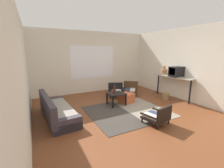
{
  "coord_description": "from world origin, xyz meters",
  "views": [
    {
      "loc": [
        -2.44,
        -3.48,
        1.83
      ],
      "look_at": [
        -0.15,
        0.86,
        0.77
      ],
      "focal_mm": 24.28,
      "sensor_mm": 36.0,
      "label": 1
    }
  ],
  "objects": [
    {
      "name": "side_wall_right",
      "position": [
        2.66,
        0.3,
        1.35
      ],
      "size": [
        0.12,
        6.6,
        2.7
      ],
      "primitive_type": "cube",
      "color": "silver",
      "rests_on": "ground"
    },
    {
      "name": "console_shelf",
      "position": [
        2.37,
        0.55,
        0.79
      ],
      "size": [
        0.36,
        1.66,
        0.9
      ],
      "color": "#B2AD9E",
      "rests_on": "ground"
    },
    {
      "name": "crt_television",
      "position": [
        2.37,
        0.41,
        1.09
      ],
      "size": [
        0.53,
        0.36,
        0.38
      ],
      "color": "black",
      "rests_on": "console_shelf"
    },
    {
      "name": "side_wall_left",
      "position": [
        -2.66,
        0.3,
        1.35
      ],
      "size": [
        0.12,
        6.6,
        2.7
      ],
      "primitive_type": "cube",
      "color": "silver",
      "rests_on": "ground"
    },
    {
      "name": "couch",
      "position": [
        -1.98,
        0.74,
        0.21
      ],
      "size": [
        0.83,
        2.03,
        0.66
      ],
      "color": "#38333D",
      "rests_on": "ground"
    },
    {
      "name": "armchair_corner",
      "position": [
        1.22,
        1.78,
        0.25
      ],
      "size": [
        0.86,
        0.86,
        0.55
      ],
      "color": "#472D19",
      "rests_on": "ground"
    },
    {
      "name": "coffee_table",
      "position": [
        0.03,
        0.9,
        0.34
      ],
      "size": [
        0.58,
        0.53,
        0.42
      ],
      "color": "black",
      "rests_on": "ground"
    },
    {
      "name": "armchair_by_window",
      "position": [
        0.53,
        1.8,
        0.25
      ],
      "size": [
        0.78,
        0.78,
        0.54
      ],
      "color": "black",
      "rests_on": "ground"
    },
    {
      "name": "far_wall_with_window",
      "position": [
        0.0,
        3.06,
        1.35
      ],
      "size": [
        5.6,
        0.13,
        2.7
      ],
      "color": "silver",
      "rests_on": "ground"
    },
    {
      "name": "armchair_striped_foreground",
      "position": [
        0.28,
        -0.84,
        0.23
      ],
      "size": [
        0.67,
        0.66,
        0.51
      ],
      "color": "black",
      "rests_on": "ground"
    },
    {
      "name": "wicker_basket",
      "position": [
        2.0,
        0.52,
        0.14
      ],
      "size": [
        0.25,
        0.25,
        0.27
      ],
      "primitive_type": "cylinder",
      "color": "olive",
      "rests_on": "ground"
    },
    {
      "name": "ottoman_orange",
      "position": [
        0.49,
        0.97,
        0.17
      ],
      "size": [
        0.56,
        0.56,
        0.33
      ],
      "primitive_type": "cube",
      "rotation": [
        0.0,
        0.0,
        0.23
      ],
      "color": "#BC5633",
      "rests_on": "ground"
    },
    {
      "name": "clay_vase",
      "position": [
        2.37,
        1.03,
        1.02
      ],
      "size": [
        0.25,
        0.25,
        0.35
      ],
      "color": "#A87047",
      "rests_on": "console_shelf"
    },
    {
      "name": "glass_bottle",
      "position": [
        -0.01,
        0.95,
        0.54
      ],
      "size": [
        0.06,
        0.06,
        0.29
      ],
      "color": "#5B2319",
      "rests_on": "coffee_table"
    },
    {
      "name": "ground_plane",
      "position": [
        0.0,
        0.0,
        0.0
      ],
      "size": [
        7.8,
        7.8,
        0.0
      ],
      "primitive_type": "plane",
      "color": "brown"
    },
    {
      "name": "area_rug",
      "position": [
        0.04,
        0.21,
        0.01
      ],
      "size": [
        2.35,
        2.07,
        0.01
      ],
      "color": "#38332D",
      "rests_on": "ground"
    }
  ]
}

